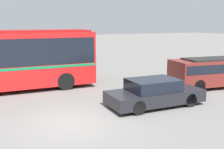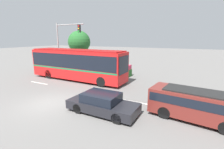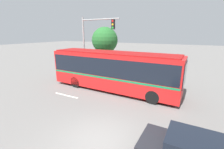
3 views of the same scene
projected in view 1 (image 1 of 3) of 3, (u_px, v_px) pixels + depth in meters
name	position (u px, v px, depth m)	size (l,w,h in m)	color
ground_plane	(71.00, 122.00, 10.47)	(140.00, 140.00, 0.00)	slate
sedan_foreground	(154.00, 93.00, 12.49)	(4.48, 1.93, 1.26)	black
suv_left_lane	(212.00, 70.00, 16.03)	(5.20, 2.52, 1.74)	maroon
flowering_hedge	(16.00, 67.00, 19.12)	(6.13, 1.24, 1.39)	#286028
lane_stripe_near	(144.00, 91.00, 15.28)	(2.40, 0.16, 0.01)	silver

